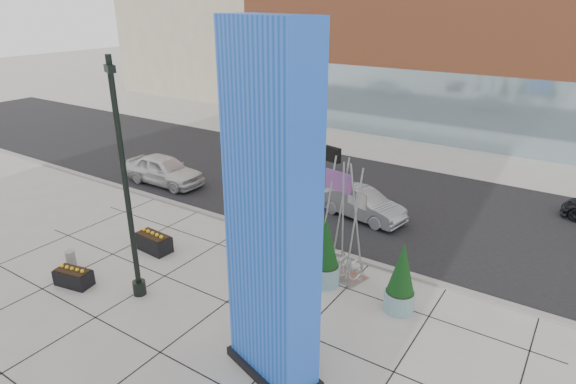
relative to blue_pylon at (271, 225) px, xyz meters
The scene contains 18 objects.
ground 6.76m from the blue_pylon, 146.17° to the left, with size 160.00×160.00×0.00m, color #9E9991.
street_asphalt 14.21m from the blue_pylon, 108.15° to the left, with size 80.00×12.00×0.02m, color black.
curb_edge 9.15m from the blue_pylon, 121.65° to the left, with size 80.00×0.30×0.12m, color gray.
tower_podium 30.00m from the blue_pylon, 96.13° to the left, with size 34.00×10.00×11.00m, color #A2522F.
tower_glass_front 25.30m from the blue_pylon, 97.29° to the left, with size 34.00×0.60×5.00m, color #8CA5B2.
blue_pylon is the anchor object (origin of this frame).
lamp_post 6.19m from the blue_pylon, behind, with size 0.55×0.45×8.11m.
public_art_sculpture 6.56m from the blue_pylon, 98.48° to the left, with size 2.18×1.49×4.51m.
concrete_bollard 10.47m from the blue_pylon, behind, with size 0.36×0.36×0.71m, color gray.
overhead_street_sign 7.13m from the blue_pylon, 111.54° to the left, with size 2.17×0.64×4.62m.
round_planter_east 5.97m from the blue_pylon, 68.44° to the left, with size 1.00×1.00×2.49m.
round_planter_mid 5.77m from the blue_pylon, 102.11° to the left, with size 1.06×1.06×2.64m.
round_planter_west 7.09m from the blue_pylon, 112.28° to the left, with size 1.10×1.10×2.74m.
box_planter_north 9.53m from the blue_pylon, 159.63° to the left, with size 1.58×0.86×0.85m.
box_planter_south 9.46m from the blue_pylon, behind, with size 1.43×0.91×0.73m.
car_white_west 16.34m from the blue_pylon, 147.22° to the left, with size 1.91×4.74×1.61m, color silver.
car_silver_mid 11.43m from the blue_pylon, 102.39° to the left, with size 1.46×4.19×1.38m, color #93949A.
traffic_signal 24.18m from the blue_pylon, 132.28° to the left, with size 0.15×0.18×4.10m.
Camera 1 is at (10.32, -11.34, 9.57)m, focal length 30.00 mm.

